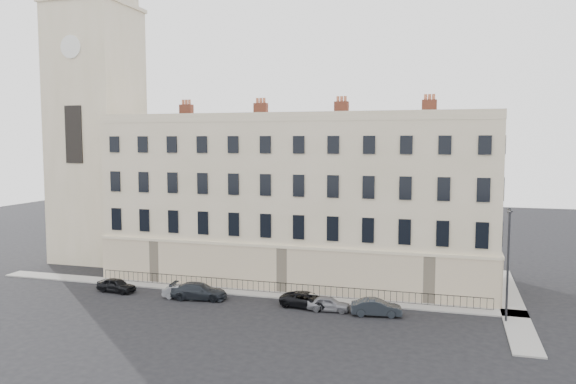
# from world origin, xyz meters

# --- Properties ---
(ground) EXTENTS (160.00, 160.00, 0.00)m
(ground) POSITION_xyz_m (0.00, 0.00, 0.00)
(ground) COLOR black
(ground) RESTS_ON ground
(terrace) EXTENTS (36.22, 12.22, 17.00)m
(terrace) POSITION_xyz_m (-5.97, 11.97, 7.50)
(terrace) COLOR beige
(terrace) RESTS_ON ground
(church_tower) EXTENTS (8.00, 8.13, 44.00)m
(church_tower) POSITION_xyz_m (-30.00, 14.00, 18.66)
(church_tower) COLOR beige
(church_tower) RESTS_ON ground
(pavement_terrace) EXTENTS (48.00, 2.00, 0.12)m
(pavement_terrace) POSITION_xyz_m (-10.00, 5.00, 0.06)
(pavement_terrace) COLOR gray
(pavement_terrace) RESTS_ON ground
(pavement_east_return) EXTENTS (2.00, 24.00, 0.12)m
(pavement_east_return) POSITION_xyz_m (13.00, 8.00, 0.06)
(pavement_east_return) COLOR gray
(pavement_east_return) RESTS_ON ground
(railings) EXTENTS (35.00, 0.04, 0.96)m
(railings) POSITION_xyz_m (-6.00, 5.40, 0.55)
(railings) COLOR black
(railings) RESTS_ON ground
(car_a) EXTENTS (3.74, 1.87, 1.23)m
(car_a) POSITION_xyz_m (-20.14, 2.08, 0.61)
(car_a) COLOR black
(car_a) RESTS_ON ground
(car_b) EXTENTS (3.45, 1.44, 1.11)m
(car_b) POSITION_xyz_m (-13.56, 1.87, 0.55)
(car_b) COLOR gray
(car_b) RESTS_ON ground
(car_c) EXTENTS (4.96, 2.53, 1.38)m
(car_c) POSITION_xyz_m (-12.16, 2.08, 0.69)
(car_c) COLOR #1F2329
(car_c) RESTS_ON ground
(car_d) EXTENTS (4.56, 2.50, 1.21)m
(car_d) POSITION_xyz_m (-2.81, 2.38, 0.61)
(car_d) COLOR black
(car_d) RESTS_ON ground
(car_e) EXTENTS (3.44, 1.58, 1.14)m
(car_e) POSITION_xyz_m (-0.93, 1.89, 0.57)
(car_e) COLOR gray
(car_e) RESTS_ON ground
(car_f) EXTENTS (4.02, 1.91, 1.27)m
(car_f) POSITION_xyz_m (2.81, 1.77, 0.64)
(car_f) COLOR #20252A
(car_f) RESTS_ON ground
(streetlamp) EXTENTS (0.38, 1.84, 8.52)m
(streetlamp) POSITION_xyz_m (12.17, 2.69, 4.72)
(streetlamp) COLOR #28292C
(streetlamp) RESTS_ON ground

